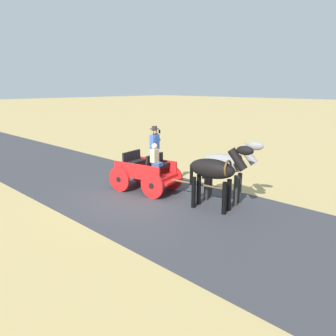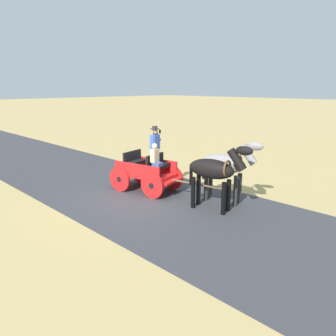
{
  "view_description": "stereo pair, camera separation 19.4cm",
  "coord_description": "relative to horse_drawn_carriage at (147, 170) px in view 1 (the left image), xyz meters",
  "views": [
    {
      "loc": [
        7.64,
        8.77,
        3.94
      ],
      "look_at": [
        -0.58,
        0.78,
        1.1
      ],
      "focal_mm": 35.42,
      "sensor_mm": 36.0,
      "label": 1
    },
    {
      "loc": [
        7.51,
        8.91,
        3.94
      ],
      "look_at": [
        -0.58,
        0.78,
        1.1
      ],
      "focal_mm": 35.42,
      "sensor_mm": 36.0,
      "label": 2
    }
  ],
  "objects": [
    {
      "name": "ground_plane",
      "position": [
        0.6,
        0.34,
        -0.82
      ],
      "size": [
        200.0,
        200.0,
        0.0
      ],
      "primitive_type": "plane",
      "color": "tan"
    },
    {
      "name": "road_surface",
      "position": [
        0.6,
        0.34,
        -0.81
      ],
      "size": [
        5.9,
        160.0,
        0.01
      ],
      "primitive_type": "cube",
      "color": "#38383D",
      "rests_on": "ground"
    },
    {
      "name": "horse_drawn_carriage",
      "position": [
        0.0,
        0.0,
        0.0
      ],
      "size": [
        1.86,
        4.51,
        2.5
      ],
      "color": "red",
      "rests_on": "ground"
    },
    {
      "name": "horse_near_side",
      "position": [
        -1.04,
        2.88,
        0.51
      ],
      "size": [
        0.89,
        2.15,
        2.21
      ],
      "color": "gray",
      "rests_on": "ground"
    },
    {
      "name": "horse_off_side",
      "position": [
        -0.14,
        3.06,
        0.51
      ],
      "size": [
        0.86,
        2.15,
        2.21
      ],
      "color": "black",
      "rests_on": "ground"
    }
  ]
}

